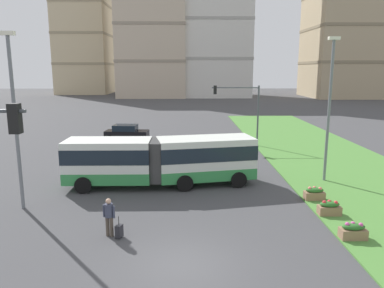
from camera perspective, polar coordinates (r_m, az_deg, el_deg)
The scene contains 16 objects.
ground_plane at distance 14.78m, azimuth -1.48°, elevation -18.00°, with size 260.00×260.00×0.00m, color #424244.
grass_median at distance 26.63m, azimuth 24.99°, elevation -5.44°, with size 10.00×70.00×0.08m, color #4C8438.
articulated_bus at distance 23.54m, azimuth -4.73°, elevation -2.42°, with size 11.92×3.81×3.00m.
car_black_sedan at distance 39.45m, azimuth -9.95°, elevation 1.72°, with size 4.54×2.34×1.58m.
pedestrian_crossing at distance 17.01m, azimuth -12.54°, elevation -10.46°, with size 0.56×0.36×1.74m.
rolling_suitcase at distance 17.02m, azimuth -11.05°, elevation -12.91°, with size 0.34×0.42×0.97m.
flower_planter_0 at distance 17.87m, azimuth 23.35°, elevation -12.06°, with size 1.10×0.56×0.74m.
flower_planter_1 at distance 20.18m, azimuth 20.21°, elevation -9.12°, with size 1.10×0.56×0.74m.
flower_planter_2 at distance 22.15m, azimuth 18.16°, elevation -7.16°, with size 1.10×0.56×0.74m.
traffic_light_far_right at distance 35.43m, azimuth 7.67°, elevation 6.02°, with size 4.45×0.28×5.75m.
streetlight_left at distance 20.95m, azimuth -25.39°, elevation 4.03°, with size 0.70×0.28×9.05m.
streetlight_median at distance 25.28m, azimuth 20.21°, elevation 5.66°, with size 0.70×0.28×9.20m.
apartment_tower_west at distance 119.80m, azimuth -16.27°, elevation 17.52°, with size 14.84×16.18×41.94m.
apartment_tower_westcentre at distance 103.33m, azimuth -6.05°, elevation 17.10°, with size 17.50×19.38×35.32m.
apartment_tower_centre at distance 104.24m, azimuth 2.75°, elevation 20.47°, with size 20.78×18.04×47.49m.
apartment_tower_eastcentre at distance 108.53m, azimuth 23.19°, elevation 17.96°, with size 20.51×19.66×42.69m.
Camera 1 is at (0.16, -12.88, 7.25)m, focal length 34.99 mm.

